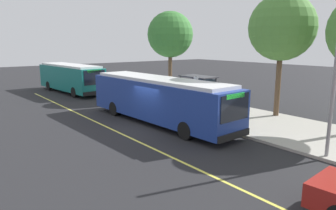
% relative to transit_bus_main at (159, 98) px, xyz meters
% --- Properties ---
extents(ground_plane, '(120.00, 120.00, 0.00)m').
position_rel_transit_bus_main_xyz_m(ground_plane, '(0.46, -1.01, -1.62)').
color(ground_plane, '#232326').
extents(sidewalk_curb, '(44.00, 6.40, 0.15)m').
position_rel_transit_bus_main_xyz_m(sidewalk_curb, '(0.46, 4.99, -1.54)').
color(sidewalk_curb, '#A8A399').
rests_on(sidewalk_curb, ground_plane).
extents(lane_stripe_center, '(36.00, 0.14, 0.01)m').
position_rel_transit_bus_main_xyz_m(lane_stripe_center, '(0.46, -3.21, -1.61)').
color(lane_stripe_center, '#E0D64C').
rests_on(lane_stripe_center, ground_plane).
extents(transit_bus_main, '(12.39, 3.16, 2.95)m').
position_rel_transit_bus_main_xyz_m(transit_bus_main, '(0.00, 0.00, 0.00)').
color(transit_bus_main, navy).
rests_on(transit_bus_main, ground_plane).
extents(transit_bus_second, '(10.43, 3.43, 2.95)m').
position_rel_transit_bus_main_xyz_m(transit_bus_second, '(-16.00, 0.09, -0.00)').
color(transit_bus_second, '#146B66').
rests_on(transit_bus_second, ground_plane).
extents(bus_shelter, '(2.90, 1.60, 2.48)m').
position_rel_transit_bus_main_xyz_m(bus_shelter, '(-1.74, 5.03, 0.30)').
color(bus_shelter, '#333338').
rests_on(bus_shelter, sidewalk_curb).
extents(waiting_bench, '(1.60, 0.48, 0.95)m').
position_rel_transit_bus_main_xyz_m(waiting_bench, '(-1.33, 4.86, -0.99)').
color(waiting_bench, brown).
rests_on(waiting_bench, sidewalk_curb).
extents(route_sign_post, '(0.44, 0.08, 2.80)m').
position_rel_transit_bus_main_xyz_m(route_sign_post, '(0.79, 2.53, 0.34)').
color(route_sign_post, '#333338').
rests_on(route_sign_post, sidewalk_curb).
extents(pedestrian_commuter, '(0.24, 0.40, 1.69)m').
position_rel_transit_bus_main_xyz_m(pedestrian_commuter, '(-2.19, 3.13, -0.50)').
color(pedestrian_commuter, '#282D47').
rests_on(pedestrian_commuter, sidewalk_curb).
extents(street_tree_near_shelter, '(4.25, 4.25, 7.89)m').
position_rel_transit_bus_main_xyz_m(street_tree_near_shelter, '(-7.32, 6.62, 4.27)').
color(street_tree_near_shelter, brown).
rests_on(street_tree_near_shelter, sidewalk_curb).
extents(street_tree_downstreet, '(4.42, 4.42, 8.22)m').
position_rel_transit_bus_main_xyz_m(street_tree_downstreet, '(3.80, 7.40, 4.51)').
color(street_tree_downstreet, brown).
rests_on(street_tree_downstreet, sidewalk_curb).
extents(utility_pole, '(0.16, 0.16, 6.40)m').
position_rel_transit_bus_main_xyz_m(utility_pole, '(9.86, 2.19, 1.73)').
color(utility_pole, gray).
rests_on(utility_pole, sidewalk_curb).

